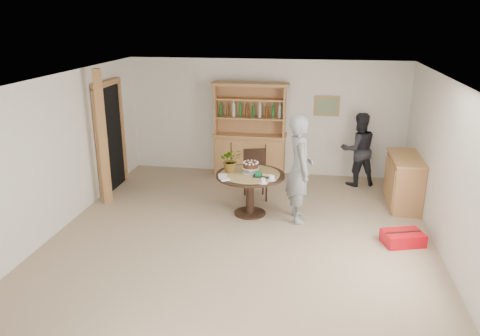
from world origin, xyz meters
name	(u,v)px	position (x,y,z in m)	size (l,w,h in m)	color
ground	(240,243)	(0.00, 0.00, 0.00)	(7.00, 7.00, 0.00)	tan
room_shell	(240,134)	(0.00, 0.01, 1.74)	(6.04, 7.04, 2.52)	white
doorway	(110,135)	(-2.93, 2.00, 1.11)	(0.13, 1.10, 2.18)	black
pine_post	(103,139)	(-2.70, 1.20, 1.25)	(0.12, 0.12, 2.50)	tan
hutch	(250,145)	(-0.30, 3.24, 0.69)	(1.62, 0.54, 2.04)	#B27E4B
sideboard	(404,181)	(2.74, 2.00, 0.47)	(0.54, 1.26, 0.94)	#B27E4B
dining_table	(250,182)	(0.00, 1.14, 0.60)	(1.20, 1.20, 0.76)	black
dining_chair	(255,171)	(-0.02, 1.96, 0.54)	(0.52, 0.52, 0.95)	black
birthday_cake	(251,166)	(0.00, 1.19, 0.88)	(0.30, 0.30, 0.20)	white
flower_vase	(231,160)	(-0.35, 1.19, 0.97)	(0.38, 0.33, 0.42)	#3F7233
gift_tray	(262,175)	(0.22, 1.01, 0.79)	(0.30, 0.20, 0.08)	black
coffee_cup_a	(272,178)	(0.40, 0.86, 0.80)	(0.15, 0.15, 0.09)	white
coffee_cup_b	(263,181)	(0.28, 0.69, 0.79)	(0.15, 0.15, 0.08)	white
napkins	(224,177)	(-0.41, 0.82, 0.77)	(0.24, 0.33, 0.03)	white
teen_boy	(300,169)	(0.85, 1.04, 0.93)	(0.68, 0.44, 1.85)	gray
adult_person	(358,149)	(1.97, 3.00, 0.76)	(0.74, 0.58, 1.52)	black
red_suitcase	(403,238)	(2.50, 0.38, 0.10)	(0.69, 0.56, 0.21)	red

